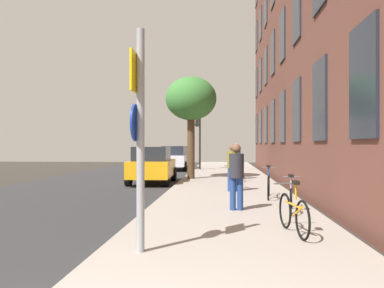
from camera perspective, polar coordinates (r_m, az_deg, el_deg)
The scene contains 17 objects.
ground_plane at distance 17.48m, azimuth -6.48°, elevation -5.74°, with size 41.80×41.80×0.00m, color #332D28.
road_asphalt at distance 18.00m, azimuth -13.09°, elevation -5.56°, with size 7.00×38.00×0.01m, color #2D2D30.
sidewalk at distance 17.17m, azimuth 5.13°, elevation -5.65°, with size 4.20×38.00×0.12m, color #9E9389.
sign_post at distance 5.87m, azimuth -7.78°, elevation 2.48°, with size 0.16×0.60×3.33m.
traffic_light at distance 25.35m, azimuth 0.93°, elevation 1.91°, with size 0.43×0.24×3.63m.
tree_near at distance 18.51m, azimuth -0.15°, elevation 6.48°, with size 2.41×2.41×4.81m.
bicycle_0 at distance 7.29m, azimuth 14.62°, elevation -9.74°, with size 0.42×1.61×0.96m.
bicycle_1 at distance 9.70m, azimuth 14.30°, elevation -7.51°, with size 0.47×1.61×0.90m.
bicycle_2 at distance 12.02m, azimuth 11.15°, elevation -5.88°, with size 0.42×1.74×0.99m.
bicycle_3 at distance 14.33m, azimuth 6.00°, elevation -5.09°, with size 0.50×1.66×0.91m.
bicycle_4 at distance 16.73m, azimuth 6.27°, elevation -4.39°, with size 0.52×1.61×0.90m.
bicycle_5 at distance 19.13m, azimuth 6.93°, elevation -3.84°, with size 0.42×1.70×0.90m.
pedestrian_0 at distance 9.58m, azimuth 6.53°, elevation -4.15°, with size 0.51×0.51×1.61m.
pedestrian_1 at distance 13.42m, azimuth 5.93°, elevation -3.01°, with size 0.37×0.37×1.61m.
pedestrian_2 at distance 18.11m, azimuth 6.53°, elevation -2.15°, with size 0.44×0.44×1.67m.
car_0 at distance 17.25m, azimuth -5.82°, elevation -3.02°, with size 1.88×3.97×1.62m.
car_1 at distance 26.21m, azimuth -2.48°, elevation -2.02°, with size 1.81×4.17×1.62m.
Camera 1 is at (0.90, -2.08, 1.72)m, focal length 36.43 mm.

